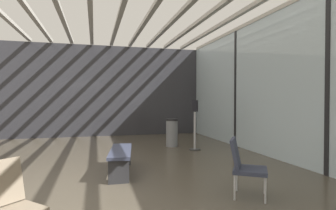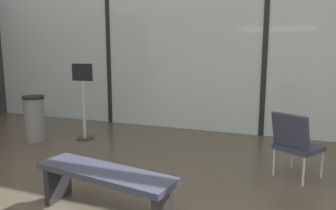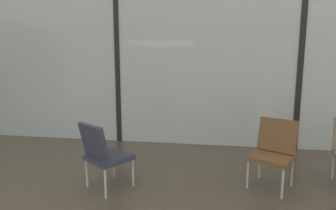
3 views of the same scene
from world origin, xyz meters
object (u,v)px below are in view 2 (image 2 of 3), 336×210
Objects in this scene: waiting_bench at (104,180)px; trash_bin at (35,118)px; info_sign at (84,104)px; lounge_chair_4 at (295,142)px; parked_airplane at (283,40)px.

waiting_bench is 1.79× the size of trash_bin.
info_sign reaches higher than trash_bin.
lounge_chair_4 is at bearing -1.88° from trash_bin.
lounge_chair_4 is 0.56× the size of waiting_bench.
waiting_bench is at bearing -34.06° from trash_bin.
parked_airplane is 8.74× the size of waiting_bench.
info_sign is (-3.71, 0.61, 0.18)m from lounge_chair_4.
waiting_bench is (-1.43, -10.12, -1.84)m from parked_airplane.
trash_bin is at bearing 31.42° from lounge_chair_4.
info_sign is at bearing 31.75° from trash_bin.
waiting_bench is (-1.77, -1.68, -0.13)m from lounge_chair_4.
info_sign is (-3.37, -7.83, -1.52)m from parked_airplane.
info_sign is at bearing 138.57° from waiting_bench.
waiting_bench is at bearing -49.76° from info_sign.
parked_airplane reaches higher than lounge_chair_4.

